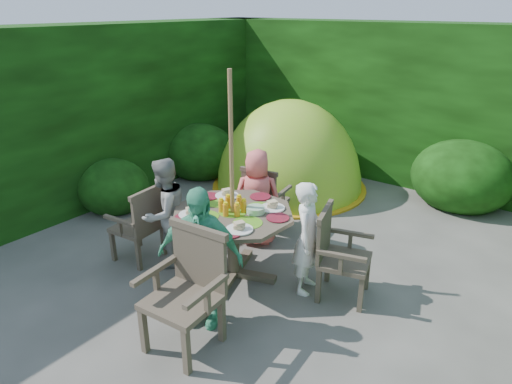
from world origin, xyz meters
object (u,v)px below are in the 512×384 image
Objects in this scene: child_right at (308,238)px; dome_tent at (288,187)px; garden_chair_right at (337,253)px; child_left at (165,213)px; patio_table at (233,222)px; child_front at (200,257)px; garden_chair_front at (188,288)px; garden_chair_back at (264,199)px; parasol_pole at (232,181)px; garden_chair_left at (141,223)px; child_back at (257,198)px.

dome_tent reaches higher than child_right.
garden_chair_right is 1.91m from child_left.
patio_table is 1.24× the size of child_front.
dome_tent is (-0.96, 2.53, -0.64)m from patio_table.
garden_chair_front is 0.36× the size of dome_tent.
child_right is at bearing 18.43° from patio_table.
child_left is at bearing 63.95° from garden_chair_back.
garden_chair_back is 0.69× the size of child_left.
parasol_pole is 2.92m from dome_tent.
parasol_pole is 1.23m from garden_chair_front.
garden_chair_right is 1.03× the size of garden_chair_left.
parasol_pole reaches higher than child_right.
garden_chair_front is 1.37m from child_left.
dome_tent is (-1.21, 3.29, -0.67)m from child_front.
parasol_pole reaches higher than child_left.
patio_table is 0.80m from child_back.
child_right is (1.12, -0.79, 0.13)m from garden_chair_back.
patio_table is at bearing 31.30° from parasol_pole.
child_right is 0.99× the size of child_back.
garden_chair_back is at bearing -74.69° from dome_tent.
child_back is at bearing 108.82° from patio_table.
child_right is (-0.28, -0.10, 0.12)m from garden_chair_right.
child_right reaches higher than garden_chair_front.
dome_tent is (-0.70, 1.77, -0.59)m from child_back.
garden_chair_front is (0.36, -1.03, -0.10)m from patio_table.
garden_chair_back is 1.37m from child_left.
child_front is (-0.11, 0.27, 0.13)m from garden_chair_front.
patio_table is 1.12m from garden_chair_left.
patio_table is 0.80m from child_front.
garden_chair_front is 0.81× the size of child_left.
garden_chair_right is at bearing 18.68° from parasol_pole.
patio_table is 0.46m from parasol_pole.
child_front is (0.25, -0.76, -0.43)m from parasol_pole.
parasol_pole is 1.76× the size of child_left.
garden_chair_front is 3.84m from dome_tent.
child_front is (0.62, -1.80, 0.21)m from garden_chair_back.
dome_tent is (-0.59, 1.49, -0.46)m from garden_chair_back.
garden_chair_left is 1.56m from garden_chair_front.
dome_tent reaches higher than child_back.
garden_chair_right is 0.75× the size of child_right.
patio_table is 1.40× the size of child_right.
child_right is (0.39, 1.28, 0.05)m from garden_chair_front.
patio_table is at bearing 100.31° from garden_chair_back.
garden_chair_front is at bearing 137.97° from garden_chair_right.
child_back reaches higher than garden_chair_left.
child_right reaches higher than garden_chair_right.
garden_chair_right reaches higher than garden_chair_back.
garden_chair_left is 1.38m from child_back.
parasol_pole is 0.95m from child_back.
parasol_pole reaches higher than child_back.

